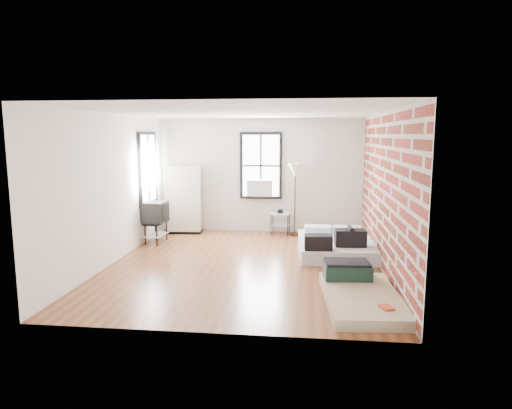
# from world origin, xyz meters

# --- Properties ---
(ground) EXTENTS (6.00, 6.00, 0.00)m
(ground) POSITION_xyz_m (0.00, 0.00, 0.00)
(ground) COLOR brown
(ground) RESTS_ON ground
(room_shell) EXTENTS (5.02, 6.02, 2.80)m
(room_shell) POSITION_xyz_m (0.23, 0.36, 1.74)
(room_shell) COLOR silver
(room_shell) RESTS_ON ground
(mattress_main) EXTENTS (1.59, 2.10, 0.65)m
(mattress_main) POSITION_xyz_m (1.75, 1.05, 0.18)
(mattress_main) COLOR white
(mattress_main) RESTS_ON ground
(mattress_bare) EXTENTS (1.18, 2.04, 0.42)m
(mattress_bare) POSITION_xyz_m (1.91, -1.61, 0.13)
(mattress_bare) COLOR tan
(mattress_bare) RESTS_ON ground
(wardrobe) EXTENTS (0.87, 0.54, 1.65)m
(wardrobe) POSITION_xyz_m (-1.86, 2.65, 0.82)
(wardrobe) COLOR black
(wardrobe) RESTS_ON ground
(side_table) EXTENTS (0.49, 0.41, 0.61)m
(side_table) POSITION_xyz_m (0.50, 2.72, 0.41)
(side_table) COLOR black
(side_table) RESTS_ON ground
(floor_lamp) EXTENTS (0.37, 0.37, 1.73)m
(floor_lamp) POSITION_xyz_m (0.85, 2.65, 1.49)
(floor_lamp) COLOR black
(floor_lamp) RESTS_ON ground
(tv_stand) EXTENTS (0.51, 0.68, 0.92)m
(tv_stand) POSITION_xyz_m (-2.21, 1.52, 0.66)
(tv_stand) COLOR black
(tv_stand) RESTS_ON ground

